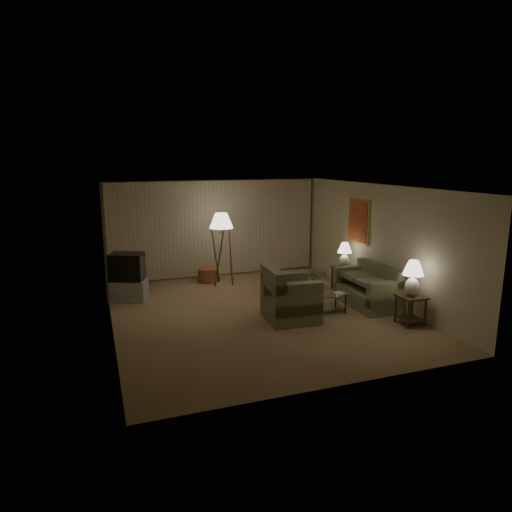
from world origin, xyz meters
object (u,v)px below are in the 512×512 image
Objects in this scene: sofa at (366,290)px; armchair at (291,299)px; tv_cabinet at (128,290)px; table_lamp_near at (413,275)px; side_table_far at (344,274)px; floor_lamp at (222,248)px; table_lamp_far at (345,253)px; side_table_near at (411,305)px; crt_tv at (127,267)px; ottoman at (208,275)px; vase at (317,291)px; coffee_table at (323,300)px.

armchair is (-2.00, -0.28, 0.08)m from sofa.
sofa is at bearing -2.17° from tv_cabinet.
tv_cabinet is at bearing 145.76° from table_lamp_near.
table_lamp_near is at bearing -90.00° from side_table_far.
table_lamp_far is at bearing -29.23° from floor_lamp.
armchair is 3.94m from tv_cabinet.
armchair is at bearing -17.73° from tv_cabinet.
floor_lamp is at bearing 14.96° from armchair.
side_table_near is 6.30m from crt_tv.
side_table_far reaches higher than ottoman.
floor_lamp is (2.45, 0.60, 0.74)m from tv_cabinet.
armchair reaches higher than vase.
floor_lamp is (2.45, 0.60, 0.18)m from crt_tv.
tv_cabinet is (-5.20, 0.94, -0.72)m from table_lamp_far.
side_table_near is 0.62m from table_lamp_near.
coffee_table is 3.72m from ottoman.
side_table_near is at bearing -90.00° from side_table_far.
side_table_near is 6.29m from tv_cabinet.
tv_cabinet is at bearing -112.22° from sofa.
table_lamp_far is 2.00m from coffee_table.
floor_lamp is (-2.75, 4.14, 0.59)m from side_table_near.
floor_lamp is at bearing 150.77° from table_lamp_far.
table_lamp_near is 0.70× the size of coffee_table.
table_lamp_near reaches higher than ottoman.
side_table_far is 1.99m from vase.
ottoman is at bearing 147.28° from side_table_far.
table_lamp_far is 0.63× the size of tv_cabinet.
ottoman is (-3.03, 1.95, -0.22)m from side_table_far.
side_table_near is at bearing -12.97° from crt_tv.
table_lamp_near reaches higher than coffee_table.
ottoman is at bearing 46.19° from tv_cabinet.
floor_lamp is (-2.75, 1.54, 0.59)m from side_table_far.
side_table_far is at bearing 90.00° from side_table_near.
side_table_far is 1.88m from coffee_table.
side_table_near is at bearing -43.69° from coffee_table.
tv_cabinet reaches higher than coffee_table.
sofa is at bearing -47.00° from floor_lamp.
crt_tv is (-5.05, 2.19, 0.45)m from sofa.
sofa is 2.71× the size of table_lamp_far.
crt_tv is (-5.20, 0.94, -0.15)m from table_lamp_far.
side_table_near reaches higher than ottoman.
armchair is 1.15× the size of coffee_table.
sofa is 1.32m from vase.
armchair is at bearing -80.68° from sofa.
sofa is 1.36m from side_table_near.
crt_tv reaches higher than vase.
sofa is 3.04× the size of ottoman.
crt_tv is 2.47m from ottoman.
crt_tv reaches higher than side_table_far.
table_lamp_far is at bearing 45.90° from coffee_table.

